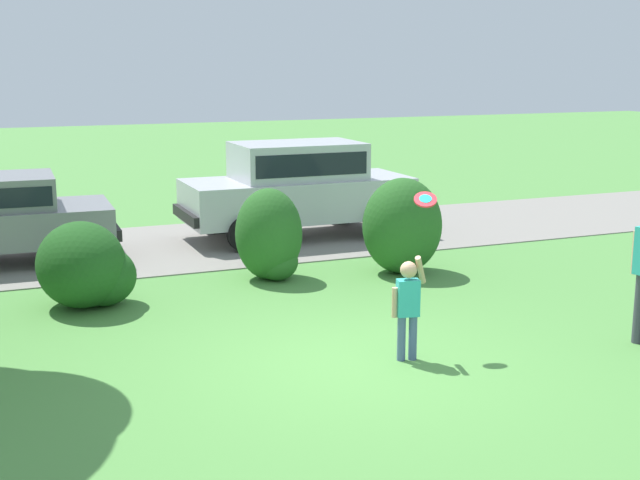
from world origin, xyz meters
The scene contains 8 objects.
ground_plane centered at (0.00, 0.00, 0.00)m, with size 80.00×80.00×0.00m, color #518E42.
driveway_strip centered at (0.00, 7.14, 0.01)m, with size 28.00×4.40×0.02m, color gray.
shrub_centre_left centered at (-2.61, 3.64, 0.58)m, with size 1.41×1.51×1.25m.
shrub_centre centered at (0.35, 4.13, 0.69)m, with size 1.09×1.10×1.50m.
shrub_centre_right centered at (2.54, 3.69, 0.81)m, with size 1.35×1.24×1.61m.
parked_suv centered at (1.97, 7.12, 1.08)m, with size 4.70×2.10×1.92m.
child_thrower centered at (0.60, -0.14, 0.72)m, with size 0.47×0.23×1.29m.
frisbee centered at (1.01, 0.22, 1.86)m, with size 0.31×0.26×0.22m.
Camera 1 is at (-4.03, -8.68, 3.50)m, focal length 47.75 mm.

